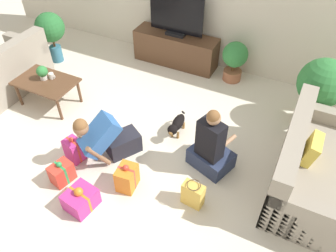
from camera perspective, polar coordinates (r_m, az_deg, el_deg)
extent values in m
plane|color=beige|center=(4.60, -8.59, -3.84)|extent=(16.00, 16.00, 0.00)
cube|color=gray|center=(5.60, -26.90, 9.70)|extent=(0.20, 1.72, 0.42)
cube|color=gray|center=(6.41, -22.99, 11.46)|extent=(0.87, 0.16, 0.62)
cube|color=#288E6B|center=(5.91, -26.21, 10.98)|extent=(0.18, 0.34, 0.32)
cube|color=gray|center=(4.34, 24.04, -7.64)|extent=(0.87, 1.72, 0.44)
cube|color=gray|center=(4.01, 21.19, -2.26)|extent=(0.20, 1.72, 0.42)
cube|color=gray|center=(3.76, 22.73, -15.22)|extent=(0.87, 0.16, 0.62)
cube|color=gray|center=(4.85, 25.61, -0.38)|extent=(0.87, 0.16, 0.62)
cube|color=#EACC4C|center=(4.06, 23.71, -3.69)|extent=(0.18, 0.34, 0.32)
cube|color=brown|center=(5.37, -20.54, 7.26)|extent=(0.92, 0.60, 0.03)
cylinder|color=brown|center=(5.64, -24.56, 5.05)|extent=(0.04, 0.04, 0.40)
cylinder|color=brown|center=(5.11, -18.42, 2.84)|extent=(0.04, 0.04, 0.40)
cylinder|color=brown|center=(5.87, -21.38, 7.71)|extent=(0.04, 0.04, 0.40)
cylinder|color=brown|center=(5.38, -15.21, 5.82)|extent=(0.04, 0.04, 0.40)
cube|color=brown|center=(6.12, 1.36, 13.24)|extent=(1.52, 0.44, 0.57)
cube|color=black|center=(5.97, 1.41, 15.84)|extent=(0.34, 0.20, 0.05)
cube|color=black|center=(5.82, 1.47, 19.02)|extent=(0.98, 0.03, 0.68)
cylinder|color=#A36042|center=(5.30, 23.46, 1.55)|extent=(0.34, 0.34, 0.22)
cylinder|color=brown|center=(5.17, 24.10, 3.32)|extent=(0.06, 0.06, 0.20)
sphere|color=#337F3D|center=(4.96, 25.37, 6.79)|extent=(0.68, 0.68, 0.68)
cylinder|color=#A36042|center=(5.87, 11.09, 8.74)|extent=(0.31, 0.31, 0.18)
cylinder|color=brown|center=(5.79, 11.29, 10.01)|extent=(0.06, 0.06, 0.13)
sphere|color=#337F3D|center=(5.66, 11.63, 12.09)|extent=(0.43, 0.43, 0.43)
cylinder|color=#336B84|center=(6.59, -18.83, 11.86)|extent=(0.21, 0.21, 0.30)
cylinder|color=brown|center=(6.49, -19.28, 13.56)|extent=(0.04, 0.04, 0.15)
sphere|color=#286B33|center=(6.36, -19.90, 15.86)|extent=(0.52, 0.52, 0.52)
cube|color=#23232D|center=(4.46, -7.81, -2.95)|extent=(0.48, 0.53, 0.28)
cube|color=#3366AD|center=(4.18, -11.88, -1.55)|extent=(0.55, 0.62, 0.49)
sphere|color=#8E6647|center=(3.99, -14.95, -0.31)|extent=(0.19, 0.19, 0.19)
sphere|color=brown|center=(3.97, -15.04, 0.04)|extent=(0.17, 0.17, 0.17)
cylinder|color=#8E6647|center=(4.40, -13.45, -2.74)|extent=(0.20, 0.28, 0.44)
cylinder|color=#8E6647|center=(4.20, -11.97, -5.14)|extent=(0.20, 0.28, 0.44)
cube|color=#283351|center=(4.30, 7.46, -5.58)|extent=(0.62, 0.55, 0.24)
cube|color=black|center=(3.99, 7.40, -2.37)|extent=(0.37, 0.29, 0.53)
sphere|color=tan|center=(3.76, 7.96, 1.37)|extent=(0.17, 0.17, 0.17)
sphere|color=brown|center=(3.74, 7.90, 1.64)|extent=(0.16, 0.16, 0.16)
cylinder|color=tan|center=(4.12, 10.49, -2.62)|extent=(0.14, 0.26, 0.06)
cylinder|color=tan|center=(4.22, 7.76, -0.86)|extent=(0.14, 0.26, 0.06)
ellipsoid|color=black|center=(4.65, 1.77, 0.61)|extent=(0.17, 0.35, 0.16)
sphere|color=black|center=(4.48, 0.78, -0.66)|extent=(0.14, 0.14, 0.14)
sphere|color=olive|center=(4.45, 0.50, -1.23)|extent=(0.06, 0.06, 0.06)
cylinder|color=black|center=(4.77, 2.68, 2.37)|extent=(0.03, 0.09, 0.10)
cylinder|color=olive|center=(4.68, 0.71, -1.31)|extent=(0.04, 0.04, 0.10)
cylinder|color=olive|center=(4.66, 1.74, -1.62)|extent=(0.04, 0.04, 0.10)
cylinder|color=olive|center=(4.83, 1.74, 0.38)|extent=(0.04, 0.04, 0.10)
cylinder|color=olive|center=(4.81, 2.74, 0.09)|extent=(0.04, 0.04, 0.10)
cube|color=#CC3389|center=(4.47, -16.03, -4.02)|extent=(0.26, 0.23, 0.33)
cube|color=red|center=(4.47, -16.03, -4.02)|extent=(0.22, 0.08, 0.33)
sphere|color=red|center=(4.34, -16.51, -2.30)|extent=(0.07, 0.07, 0.07)
cube|color=#CC3389|center=(4.01, -14.95, -12.23)|extent=(0.35, 0.39, 0.24)
cube|color=orange|center=(4.01, -14.95, -12.23)|extent=(0.31, 0.08, 0.24)
sphere|color=orange|center=(3.89, -15.33, -11.01)|extent=(0.11, 0.11, 0.11)
cube|color=orange|center=(4.04, -7.14, -8.91)|extent=(0.24, 0.29, 0.32)
cube|color=red|center=(4.04, -7.14, -8.91)|extent=(0.22, 0.05, 0.32)
sphere|color=red|center=(3.90, -7.37, -7.23)|extent=(0.07, 0.07, 0.07)
cube|color=red|center=(4.29, -18.00, -7.77)|extent=(0.25, 0.31, 0.27)
cube|color=#2D934C|center=(4.29, -18.00, -7.77)|extent=(0.20, 0.07, 0.27)
sphere|color=#2D934C|center=(4.18, -18.46, -6.37)|extent=(0.07, 0.07, 0.07)
cube|color=#E5B74C|center=(3.87, 4.37, -11.80)|extent=(0.26, 0.16, 0.32)
torus|color=#4C3823|center=(3.73, 4.51, -10.20)|extent=(0.18, 0.18, 0.01)
cylinder|color=silver|center=(5.36, -19.65, 8.24)|extent=(0.08, 0.08, 0.09)
torus|color=silver|center=(5.32, -19.24, 8.16)|extent=(0.06, 0.01, 0.06)
cylinder|color=beige|center=(5.39, -20.82, 7.98)|extent=(0.11, 0.11, 0.07)
sphere|color=#337F3D|center=(5.34, -21.09, 8.88)|extent=(0.17, 0.17, 0.17)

